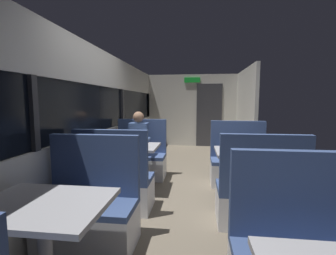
% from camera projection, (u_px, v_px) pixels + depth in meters
% --- Properties ---
extents(ground_plane, '(3.30, 9.20, 0.02)m').
position_uv_depth(ground_plane, '(185.00, 195.00, 3.70)').
color(ground_plane, '#665B4C').
extents(carriage_window_panel_left, '(0.09, 8.48, 2.30)m').
position_uv_depth(carriage_window_panel_left, '(93.00, 123.00, 3.75)').
color(carriage_window_panel_left, beige).
rests_on(carriage_window_panel_left, ground_plane).
extents(carriage_end_bulkhead, '(2.90, 0.11, 2.30)m').
position_uv_depth(carriage_end_bulkhead, '(194.00, 111.00, 7.70)').
color(carriage_end_bulkhead, beige).
rests_on(carriage_end_bulkhead, ground_plane).
extents(carriage_aisle_panel_right, '(0.08, 2.40, 2.30)m').
position_uv_depth(carriage_aisle_panel_right, '(245.00, 112.00, 6.35)').
color(carriage_aisle_panel_right, beige).
rests_on(carriage_aisle_panel_right, ground_plane).
extents(dining_table_near_window, '(0.90, 0.70, 0.74)m').
position_uv_depth(dining_table_near_window, '(43.00, 216.00, 1.67)').
color(dining_table_near_window, '#9E9EA3').
rests_on(dining_table_near_window, ground_plane).
extents(bench_near_window_facing_entry, '(0.95, 0.50, 1.10)m').
position_uv_depth(bench_near_window_facing_entry, '(89.00, 213.00, 2.40)').
color(bench_near_window_facing_entry, silver).
rests_on(bench_near_window_facing_entry, ground_plane).
extents(dining_table_mid_window, '(0.90, 0.70, 0.74)m').
position_uv_depth(dining_table_mid_window, '(130.00, 152.00, 3.82)').
color(dining_table_mid_window, '#9E9EA3').
rests_on(dining_table_mid_window, ground_plane).
extents(bench_mid_window_facing_end, '(0.95, 0.50, 1.10)m').
position_uv_depth(bench_mid_window_facing_end, '(116.00, 186.00, 3.17)').
color(bench_mid_window_facing_end, silver).
rests_on(bench_mid_window_facing_end, ground_plane).
extents(bench_mid_window_facing_entry, '(0.95, 0.50, 1.10)m').
position_uv_depth(bench_mid_window_facing_entry, '(140.00, 160.00, 4.55)').
color(bench_mid_window_facing_entry, silver).
rests_on(bench_mid_window_facing_entry, ground_plane).
extents(dining_table_rear_aisle, '(0.90, 0.70, 0.74)m').
position_uv_depth(dining_table_rear_aisle, '(247.00, 158.00, 3.41)').
color(dining_table_rear_aisle, '#9E9EA3').
rests_on(dining_table_rear_aisle, ground_plane).
extents(bench_rear_aisle_facing_end, '(0.95, 0.50, 1.10)m').
position_uv_depth(bench_rear_aisle_facing_end, '(259.00, 198.00, 2.75)').
color(bench_rear_aisle_facing_end, silver).
rests_on(bench_rear_aisle_facing_end, ground_plane).
extents(bench_rear_aisle_facing_entry, '(0.95, 0.50, 1.10)m').
position_uv_depth(bench_rear_aisle_facing_entry, '(238.00, 166.00, 4.13)').
color(bench_rear_aisle_facing_entry, silver).
rests_on(bench_rear_aisle_facing_entry, ground_plane).
extents(seated_passenger, '(0.47, 0.55, 1.26)m').
position_uv_depth(seated_passenger, '(139.00, 150.00, 4.45)').
color(seated_passenger, '#26262D').
rests_on(seated_passenger, ground_plane).
extents(coffee_cup_secondary, '(0.07, 0.07, 0.09)m').
position_uv_depth(coffee_cup_secondary, '(132.00, 143.00, 3.80)').
color(coffee_cup_secondary, '#B23333').
rests_on(coffee_cup_secondary, dining_table_mid_window).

